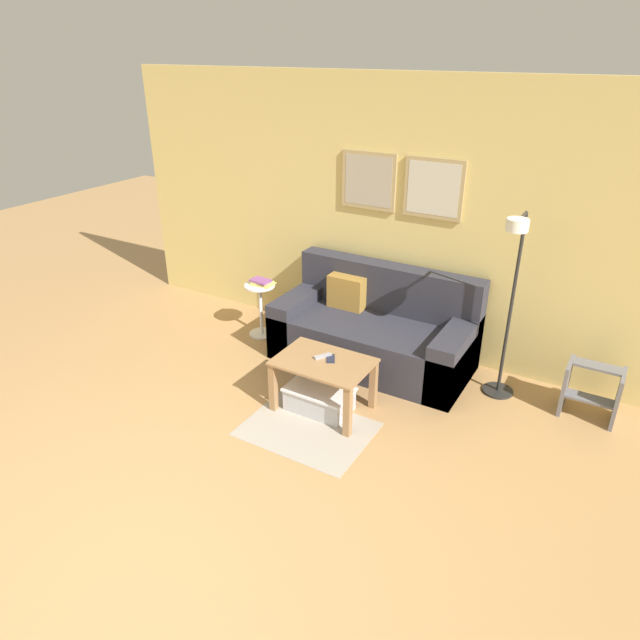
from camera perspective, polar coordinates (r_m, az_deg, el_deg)
ground_plane at (r=3.82m, az=-20.16°, el=-22.22°), size 16.00×16.00×0.00m
wall_back at (r=5.51m, az=5.44°, el=10.36°), size 5.60×0.09×2.55m
area_rug at (r=4.59m, az=-1.25°, el=-10.83°), size 0.99×0.75×0.01m
couch at (r=5.39m, az=5.45°, el=-1.21°), size 1.83×0.85×0.89m
coffee_table at (r=4.64m, az=0.35°, el=-5.19°), size 0.77×0.53×0.45m
storage_bin at (r=4.76m, az=-0.06°, el=-7.87°), size 0.54×0.34×0.20m
floor_lamp at (r=4.72m, az=18.47°, el=2.39°), size 0.26×0.48×1.62m
side_table at (r=5.88m, az=-5.96°, el=1.48°), size 0.31×0.31×0.56m
book_stack at (r=5.79m, az=-5.84°, el=3.79°), size 0.24×0.18×0.05m
remote_control at (r=4.63m, az=0.29°, el=-3.63°), size 0.12×0.15×0.02m
cell_phone at (r=4.61m, az=1.07°, el=-3.87°), size 0.13×0.15×0.01m
step_stool at (r=5.11m, az=25.52°, el=-6.35°), size 0.42×0.30×0.44m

